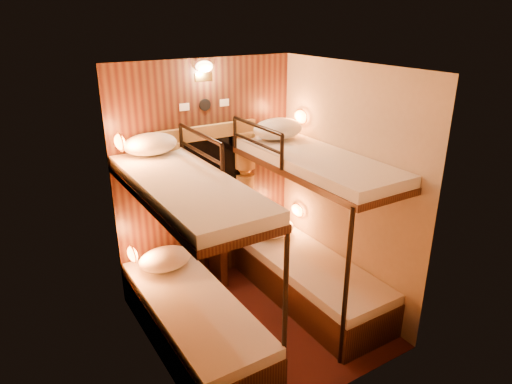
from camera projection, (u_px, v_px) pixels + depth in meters
floor at (259, 322)px, 4.43m from camera, size 2.10×2.10×0.00m
ceiling at (260, 68)px, 3.55m from camera, size 2.10×2.10×0.00m
wall_back at (206, 175)px, 4.82m from camera, size 2.40×0.00×2.40m
wall_front at (340, 260)px, 3.16m from camera, size 2.40×0.00×2.40m
wall_left at (150, 237)px, 3.50m from camera, size 0.00×2.40×2.40m
wall_right at (345, 187)px, 4.48m from camera, size 0.00×2.40×2.40m
back_panel at (207, 176)px, 4.81m from camera, size 2.00×0.03×2.40m
bunk_left at (192, 290)px, 3.96m from camera, size 0.72×1.90×1.82m
bunk_right at (310, 251)px, 4.60m from camera, size 0.72×1.90×1.82m
window at (208, 178)px, 4.79m from camera, size 1.00×0.12×0.79m
curtains at (209, 171)px, 4.74m from camera, size 1.10×0.22×1.00m
back_fixtures at (204, 74)px, 4.40m from camera, size 0.54×0.09×0.48m
reading_lamps at (222, 181)px, 4.53m from camera, size 2.00×0.20×1.25m
table at (217, 248)px, 4.95m from camera, size 0.50×0.34×0.66m
bottle_left at (216, 221)px, 4.84m from camera, size 0.06×0.06×0.21m
bottle_right at (223, 216)px, 4.94m from camera, size 0.06×0.06×0.21m
sachet_a at (234, 225)px, 4.96m from camera, size 0.09×0.07×0.01m
sachet_b at (217, 227)px, 4.91m from camera, size 0.08×0.06×0.01m
pillow_lower_left at (165, 259)px, 4.45m from camera, size 0.52×0.37×0.21m
pillow_lower_right at (275, 228)px, 5.11m from camera, size 0.47×0.34×0.18m
pillow_upper_left at (150, 144)px, 4.15m from camera, size 0.50×0.36×0.20m
pillow_upper_right at (278, 129)px, 4.66m from camera, size 0.55×0.39×0.21m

